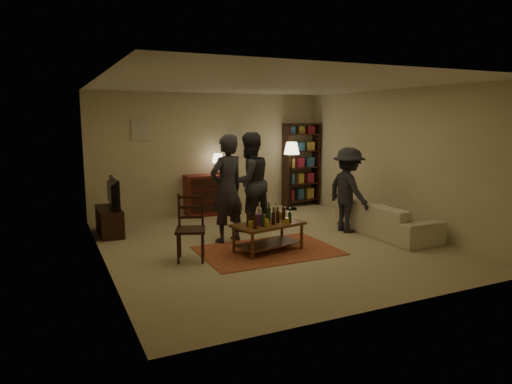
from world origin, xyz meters
TOP-DOWN VIEW (x-y plane):
  - floor at (0.00, 0.00)m, footprint 6.00×6.00m
  - room_shell at (-0.65, 2.98)m, footprint 6.00×6.00m
  - rug at (-0.25, -0.41)m, footprint 2.20×1.50m
  - coffee_table at (-0.25, -0.41)m, footprint 1.24×0.85m
  - dining_chair at (-1.52, -0.29)m, footprint 0.57×0.57m
  - tv_stand at (-2.44, 1.80)m, footprint 0.40×1.00m
  - dresser at (-0.19, 2.71)m, footprint 1.00×0.50m
  - bookshelf at (2.25, 2.78)m, footprint 0.90×0.34m
  - floor_lamp at (1.76, 2.41)m, footprint 0.36×0.36m
  - sofa at (2.20, -0.40)m, footprint 0.81×2.08m
  - person_left at (-0.64, 0.42)m, footprint 0.79×0.64m
  - person_right at (0.04, 0.99)m, footprint 1.05×0.90m
  - person_by_sofa at (1.70, 0.11)m, footprint 0.62×1.05m

SIDE VIEW (x-z plane):
  - floor at x=0.00m, z-range 0.00..0.00m
  - rug at x=-0.25m, z-range 0.00..0.01m
  - sofa at x=2.20m, z-range 0.00..0.61m
  - tv_stand at x=-2.44m, z-range -0.14..0.91m
  - coffee_table at x=-0.25m, z-range 0.01..0.81m
  - dresser at x=-0.19m, z-range -0.20..1.16m
  - dining_chair at x=-1.52m, z-range 0.03..1.05m
  - person_by_sofa at x=1.70m, z-range 0.00..1.60m
  - person_left at x=-0.64m, z-range 0.00..1.88m
  - person_right at x=0.04m, z-range 0.00..1.89m
  - bookshelf at x=2.25m, z-range 0.03..2.04m
  - floor_lamp at x=1.76m, z-range 0.55..2.14m
  - room_shell at x=-0.65m, z-range -1.19..4.81m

